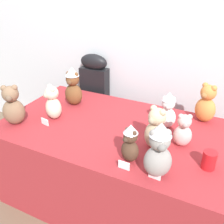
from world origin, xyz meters
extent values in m
plane|color=brown|center=(0.00, 0.00, 0.00)|extent=(10.00, 10.00, 0.00)
cube|color=silver|center=(0.00, 0.98, 1.30)|extent=(7.00, 0.08, 2.60)
cube|color=maroon|center=(0.00, 0.25, 0.35)|extent=(1.64, 0.96, 0.70)
cube|color=black|center=(-0.49, 0.86, 0.45)|extent=(0.28, 0.12, 0.89)
ellipsoid|color=black|center=(-0.49, 0.86, 0.96)|extent=(0.28, 0.12, 0.15)
ellipsoid|color=#CCB78E|center=(0.36, 0.13, 0.79)|extent=(0.19, 0.18, 0.19)
sphere|color=#CCB78E|center=(0.36, 0.13, 0.93)|extent=(0.11, 0.11, 0.11)
sphere|color=#CCB78E|center=(0.33, 0.15, 0.97)|extent=(0.04, 0.04, 0.04)
sphere|color=#CCB78E|center=(0.39, 0.12, 0.97)|extent=(0.04, 0.04, 0.04)
sphere|color=#9D8E71|center=(0.34, 0.09, 0.92)|extent=(0.05, 0.05, 0.05)
ellipsoid|color=#4C3323|center=(0.26, -0.05, 0.77)|extent=(0.14, 0.13, 0.14)
sphere|color=#4C3323|center=(0.26, -0.05, 0.87)|extent=(0.08, 0.08, 0.08)
sphere|color=#4C3323|center=(0.24, -0.04, 0.91)|extent=(0.03, 0.03, 0.03)
sphere|color=#4C3323|center=(0.29, -0.07, 0.91)|extent=(0.03, 0.03, 0.03)
sphere|color=#412E23|center=(0.25, -0.09, 0.87)|extent=(0.03, 0.03, 0.03)
cone|color=silver|center=(0.26, -0.05, 0.92)|extent=(0.09, 0.09, 0.05)
ellipsoid|color=brown|center=(-0.45, 0.44, 0.79)|extent=(0.16, 0.13, 0.19)
sphere|color=brown|center=(-0.45, 0.44, 0.93)|extent=(0.11, 0.11, 0.11)
sphere|color=brown|center=(-0.49, 0.44, 0.98)|extent=(0.04, 0.04, 0.04)
sphere|color=brown|center=(-0.42, 0.44, 0.98)|extent=(0.04, 0.04, 0.04)
sphere|color=brown|center=(-0.45, 0.39, 0.92)|extent=(0.05, 0.05, 0.05)
cone|color=silver|center=(-0.45, 0.44, 1.00)|extent=(0.12, 0.12, 0.07)
ellipsoid|color=white|center=(0.36, 0.41, 0.78)|extent=(0.15, 0.13, 0.16)
sphere|color=white|center=(0.36, 0.41, 0.89)|extent=(0.09, 0.09, 0.09)
sphere|color=white|center=(0.33, 0.41, 0.93)|extent=(0.04, 0.04, 0.04)
sphere|color=white|center=(0.39, 0.42, 0.93)|extent=(0.04, 0.04, 0.04)
sphere|color=#B4B3AF|center=(0.37, 0.38, 0.89)|extent=(0.04, 0.04, 0.04)
cone|color=silver|center=(0.36, 0.41, 0.95)|extent=(0.10, 0.10, 0.06)
ellipsoid|color=#7F6047|center=(-0.67, -0.03, 0.80)|extent=(0.21, 0.20, 0.20)
sphere|color=#7F6047|center=(-0.67, -0.03, 0.94)|extent=(0.12, 0.12, 0.12)
sphere|color=#7F6047|center=(-0.70, -0.05, 0.99)|extent=(0.04, 0.04, 0.04)
sphere|color=#7F6047|center=(-0.64, -0.01, 0.99)|extent=(0.04, 0.04, 0.04)
sphere|color=brown|center=(-0.64, -0.07, 0.93)|extent=(0.05, 0.05, 0.05)
ellipsoid|color=#D17F3D|center=(0.60, 0.63, 0.80)|extent=(0.20, 0.19, 0.19)
sphere|color=#D17F3D|center=(0.60, 0.63, 0.94)|extent=(0.11, 0.11, 0.11)
sphere|color=#D17F3D|center=(0.57, 0.64, 0.98)|extent=(0.04, 0.04, 0.04)
sphere|color=#D17F3D|center=(0.63, 0.61, 0.98)|extent=(0.04, 0.04, 0.04)
sphere|color=#A06536|center=(0.58, 0.59, 0.93)|extent=(0.05, 0.05, 0.05)
ellipsoid|color=beige|center=(-0.46, 0.17, 0.79)|extent=(0.18, 0.18, 0.17)
sphere|color=beige|center=(-0.46, 0.17, 0.91)|extent=(0.10, 0.10, 0.10)
sphere|color=beige|center=(-0.49, 0.19, 0.95)|extent=(0.04, 0.04, 0.04)
sphere|color=beige|center=(-0.43, 0.15, 0.95)|extent=(0.04, 0.04, 0.04)
sphere|color=#ABA08A|center=(-0.48, 0.13, 0.90)|extent=(0.04, 0.04, 0.04)
ellipsoid|color=beige|center=(0.51, 0.24, 0.77)|extent=(0.14, 0.13, 0.15)
sphere|color=beige|center=(0.51, 0.24, 0.88)|extent=(0.09, 0.09, 0.09)
sphere|color=beige|center=(0.49, 0.23, 0.92)|extent=(0.03, 0.03, 0.03)
sphere|color=beige|center=(0.54, 0.25, 0.92)|extent=(0.03, 0.03, 0.03)
sphere|color=#A88783|center=(0.52, 0.20, 0.87)|extent=(0.04, 0.04, 0.04)
ellipsoid|color=gray|center=(0.45, -0.11, 0.80)|extent=(0.20, 0.19, 0.19)
sphere|color=gray|center=(0.45, -0.11, 0.93)|extent=(0.11, 0.11, 0.11)
sphere|color=gray|center=(0.42, -0.12, 0.98)|extent=(0.04, 0.04, 0.04)
sphere|color=gray|center=(0.48, -0.09, 0.98)|extent=(0.04, 0.04, 0.04)
sphere|color=slate|center=(0.47, -0.15, 0.92)|extent=(0.05, 0.05, 0.05)
cone|color=silver|center=(0.45, -0.11, 1.00)|extent=(0.12, 0.12, 0.07)
cylinder|color=red|center=(0.70, 0.08, 0.76)|extent=(0.08, 0.08, 0.11)
cube|color=white|center=(0.26, -0.14, 0.73)|extent=(0.07, 0.01, 0.05)
cube|color=white|center=(-0.46, 0.05, 0.73)|extent=(0.07, 0.02, 0.05)
cube|color=white|center=(0.45, -0.14, 0.73)|extent=(0.07, 0.01, 0.05)
camera|label=1|loc=(0.68, -1.17, 1.67)|focal=39.83mm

